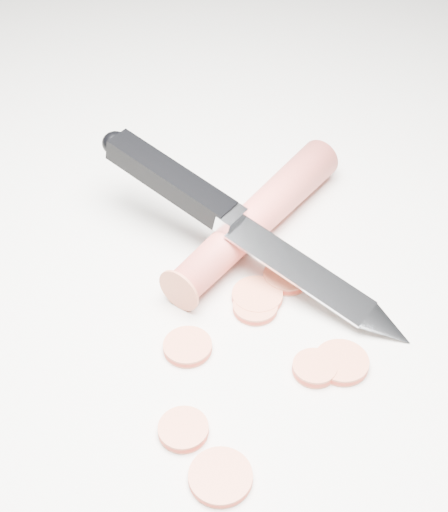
# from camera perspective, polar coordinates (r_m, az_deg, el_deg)

# --- Properties ---
(ground) EXTENTS (2.40, 2.40, 0.00)m
(ground) POSITION_cam_1_polar(r_m,az_deg,el_deg) (0.53, 4.28, -3.69)
(ground) COLOR silver
(ground) RESTS_ON ground
(carrot) EXTENTS (0.12, 0.20, 0.03)m
(carrot) POSITION_cam_1_polar(r_m,az_deg,el_deg) (0.57, 2.68, 3.13)
(carrot) COLOR #D54E43
(carrot) RESTS_ON ground
(carrot_slice_0) EXTENTS (0.03, 0.03, 0.01)m
(carrot_slice_0) POSITION_cam_1_polar(r_m,az_deg,el_deg) (0.52, 2.52, -4.12)
(carrot_slice_0) COLOR #CE6543
(carrot_slice_0) RESTS_ON ground
(carrot_slice_1) EXTENTS (0.03, 0.03, 0.01)m
(carrot_slice_1) POSITION_cam_1_polar(r_m,az_deg,el_deg) (0.49, -2.93, -7.27)
(carrot_slice_1) COLOR #CE6543
(carrot_slice_1) RESTS_ON ground
(carrot_slice_2) EXTENTS (0.04, 0.04, 0.01)m
(carrot_slice_2) POSITION_cam_1_polar(r_m,az_deg,el_deg) (0.53, 2.68, -3.23)
(carrot_slice_2) COLOR #CE6543
(carrot_slice_2) RESTS_ON ground
(carrot_slice_3) EXTENTS (0.03, 0.03, 0.01)m
(carrot_slice_3) POSITION_cam_1_polar(r_m,az_deg,el_deg) (0.49, 7.26, -8.89)
(carrot_slice_3) COLOR #CE6543
(carrot_slice_3) RESTS_ON ground
(carrot_slice_4) EXTENTS (0.04, 0.04, 0.01)m
(carrot_slice_4) POSITION_cam_1_polar(r_m,az_deg,el_deg) (0.49, 9.37, -8.40)
(carrot_slice_4) COLOR #CE6543
(carrot_slice_4) RESTS_ON ground
(carrot_slice_5) EXTENTS (0.04, 0.04, 0.01)m
(carrot_slice_5) POSITION_cam_1_polar(r_m,az_deg,el_deg) (0.54, 5.04, -1.66)
(carrot_slice_5) COLOR #CE6543
(carrot_slice_5) RESTS_ON ground
(carrot_slice_6) EXTENTS (0.04, 0.04, 0.01)m
(carrot_slice_6) POSITION_cam_1_polar(r_m,az_deg,el_deg) (0.44, -0.28, -17.25)
(carrot_slice_6) COLOR #CE6543
(carrot_slice_6) RESTS_ON ground
(carrot_slice_7) EXTENTS (0.03, 0.03, 0.01)m
(carrot_slice_7) POSITION_cam_1_polar(r_m,az_deg,el_deg) (0.45, -3.27, -13.69)
(carrot_slice_7) COLOR #CE6543
(carrot_slice_7) RESTS_ON ground
(kitchen_knife) EXTENTS (0.26, 0.16, 0.07)m
(kitchen_knife) POSITION_cam_1_polar(r_m,az_deg,el_deg) (0.53, 1.93, 2.33)
(kitchen_knife) COLOR silver
(kitchen_knife) RESTS_ON ground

